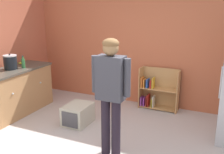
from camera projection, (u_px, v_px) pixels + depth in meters
name	position (u px, v px, depth m)	size (l,w,h in m)	color
back_wall	(148.00, 42.00, 5.56)	(5.20, 0.06, 2.70)	#C06341
kitchen_counter	(1.00, 97.00, 4.96)	(0.65, 2.34, 0.90)	#AC7C4E
bookshelf	(157.00, 91.00, 5.55)	(0.80, 0.28, 0.85)	tan
standing_person	(111.00, 87.00, 3.64)	(0.57, 0.22, 1.69)	#251D29
pet_carrier	(78.00, 114.00, 4.87)	(0.42, 0.55, 0.36)	beige
crock_pot	(10.00, 62.00, 5.13)	(0.25, 0.25, 0.30)	black
banana_bunch	(22.00, 63.00, 5.58)	(0.12, 0.16, 0.04)	yellow
green_glass_bottle	(23.00, 63.00, 5.24)	(0.07, 0.07, 0.25)	#33753D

